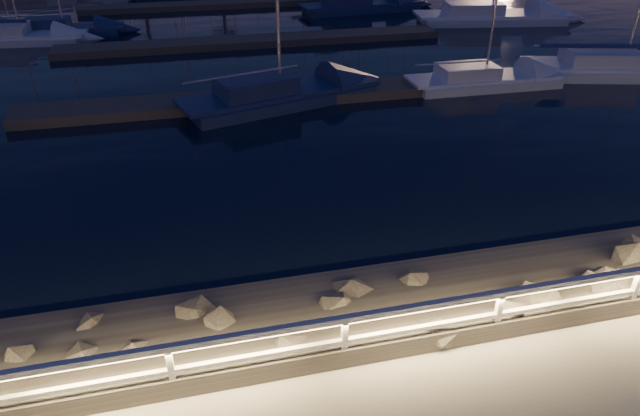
# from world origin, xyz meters

# --- Properties ---
(ground) EXTENTS (400.00, 400.00, 0.00)m
(ground) POSITION_xyz_m (0.00, 0.00, 0.00)
(ground) COLOR #AEAA9D
(ground) RESTS_ON ground
(harbor_water) EXTENTS (400.00, 440.00, 0.60)m
(harbor_water) POSITION_xyz_m (0.00, 31.22, -0.97)
(harbor_water) COLOR black
(harbor_water) RESTS_ON ground
(guard_rail) EXTENTS (44.11, 0.12, 1.06)m
(guard_rail) POSITION_xyz_m (-0.07, -0.00, 0.77)
(guard_rail) COLOR white
(guard_rail) RESTS_ON ground
(riprap) EXTENTS (38.61, 2.76, 1.39)m
(riprap) POSITION_xyz_m (0.59, 1.64, -0.25)
(riprap) COLOR #645E55
(riprap) RESTS_ON ground
(floating_docks) EXTENTS (22.00, 36.00, 0.40)m
(floating_docks) POSITION_xyz_m (0.00, 32.50, -0.40)
(floating_docks) COLOR #534D45
(floating_docks) RESTS_ON ground
(sailboat_b) EXTENTS (8.93, 4.80, 14.66)m
(sailboat_b) POSITION_xyz_m (-0.56, 15.65, -0.13)
(sailboat_b) COLOR navy
(sailboat_b) RESTS_ON ground
(sailboat_c) EXTENTS (7.27, 2.34, 12.24)m
(sailboat_c) POSITION_xyz_m (8.98, 15.78, -0.20)
(sailboat_c) COLOR silver
(sailboat_c) RESTS_ON ground
(sailboat_d) EXTENTS (9.70, 5.08, 15.81)m
(sailboat_d) POSITION_xyz_m (16.30, 15.83, -0.15)
(sailboat_d) COLOR silver
(sailboat_d) RESTS_ON ground
(sailboat_f) EXTENTS (7.26, 2.96, 12.03)m
(sailboat_f) POSITION_xyz_m (-13.28, 29.59, -0.19)
(sailboat_f) COLOR silver
(sailboat_f) RESTS_ON ground
(sailboat_g) EXTENTS (9.12, 3.52, 15.11)m
(sailboat_g) POSITION_xyz_m (8.72, 34.03, -0.14)
(sailboat_g) COLOR navy
(sailboat_g) RESTS_ON ground
(sailboat_h) EXTENTS (10.42, 4.66, 17.05)m
(sailboat_h) POSITION_xyz_m (15.98, 28.35, -0.13)
(sailboat_h) COLOR silver
(sailboat_h) RESTS_ON ground
(sailboat_j) EXTENTS (6.99, 2.34, 11.78)m
(sailboat_j) POSITION_xyz_m (-11.16, 31.10, -0.19)
(sailboat_j) COLOR navy
(sailboat_j) RESTS_ON ground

